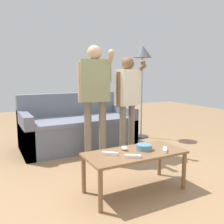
{
  "coord_description": "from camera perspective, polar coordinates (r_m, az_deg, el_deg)",
  "views": [
    {
      "loc": [
        -1.21,
        -2.32,
        1.23
      ],
      "look_at": [
        0.13,
        0.24,
        0.77
      ],
      "focal_mm": 39.11,
      "sensor_mm": 36.0,
      "label": 1
    }
  ],
  "objects": [
    {
      "name": "coffee_table",
      "position": [
        2.58,
        5.37,
        -10.45
      ],
      "size": [
        1.05,
        0.48,
        0.42
      ],
      "color": "brown",
      "rests_on": "ground"
    },
    {
      "name": "game_remote_wand_spare",
      "position": [
        2.39,
        4.87,
        -10.27
      ],
      "size": [
        0.15,
        0.11,
        0.03
      ],
      "color": "white",
      "rests_on": "coffee_table"
    },
    {
      "name": "game_remote_wand_far",
      "position": [
        2.45,
        -0.54,
        -9.68
      ],
      "size": [
        0.15,
        0.13,
        0.03
      ],
      "color": "white",
      "rests_on": "coffee_table"
    },
    {
      "name": "couch",
      "position": [
        4.17,
        -8.09,
        -3.74
      ],
      "size": [
        1.83,
        0.88,
        0.89
      ],
      "color": "slate",
      "rests_on": "ground"
    },
    {
      "name": "snack_bowl",
      "position": [
        2.63,
        7.53,
        -8.15
      ],
      "size": [
        0.16,
        0.16,
        0.06
      ],
      "primitive_type": "cylinder",
      "color": "teal",
      "rests_on": "coffee_table"
    },
    {
      "name": "game_remote_wand_near",
      "position": [
        2.62,
        12.27,
        -8.63
      ],
      "size": [
        0.12,
        0.14,
        0.03
      ],
      "color": "white",
      "rests_on": "coffee_table"
    },
    {
      "name": "player_right",
      "position": [
        3.6,
        3.67,
        4.09
      ],
      "size": [
        0.46,
        0.28,
        1.46
      ],
      "color": "#756656",
      "rests_on": "ground"
    },
    {
      "name": "game_remote_nunchuk",
      "position": [
        2.6,
        2.91,
        -8.41
      ],
      "size": [
        0.06,
        0.09,
        0.05
      ],
      "color": "white",
      "rests_on": "coffee_table"
    },
    {
      "name": "ground_plane",
      "position": [
        2.89,
        -0.07,
        -16.1
      ],
      "size": [
        12.0,
        12.0,
        0.0
      ],
      "primitive_type": "plane",
      "color": "#93704C"
    },
    {
      "name": "player_center",
      "position": [
        3.41,
        -4.02,
        5.36
      ],
      "size": [
        0.46,
        0.43,
        1.6
      ],
      "color": "#756656",
      "rests_on": "ground"
    },
    {
      "name": "floor_lamp",
      "position": [
        4.66,
        7.12,
        12.33
      ],
      "size": [
        0.34,
        0.34,
        1.73
      ],
      "color": "#2D2D33",
      "rests_on": "ground"
    }
  ]
}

